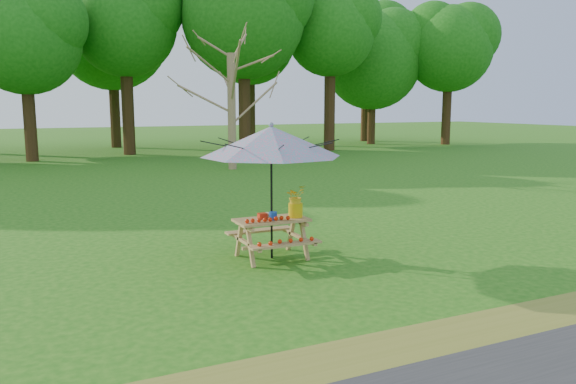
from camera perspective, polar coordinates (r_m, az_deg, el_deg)
name	(u,v)px	position (r m, az deg, el deg)	size (l,w,h in m)	color
ground	(109,305)	(7.68, -17.72, -10.89)	(120.00, 120.00, 0.00)	#1D6112
bare_tree	(230,3)	(22.64, -5.91, 18.53)	(5.64, 5.64, 10.47)	#88644A
picnic_table	(272,239)	(9.37, -1.66, -4.80)	(1.20, 1.32, 0.67)	#A86D4C
patio_umbrella	(271,141)	(9.12, -1.71, 5.15)	(2.81, 2.81, 2.26)	black
produce_bins	(268,216)	(9.29, -2.07, -2.42)	(0.28, 0.39, 0.13)	red
tomatoes_row	(268,220)	(9.07, -2.09, -2.81)	(0.77, 0.13, 0.07)	red
flower_bucket	(296,200)	(9.38, 0.77, -0.85)	(0.41, 0.39, 0.54)	#DFB40B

